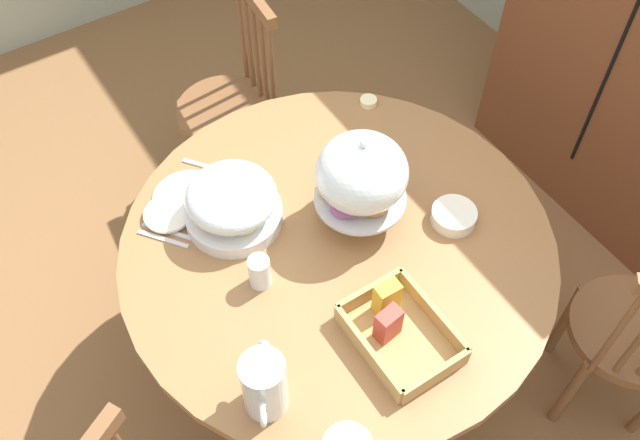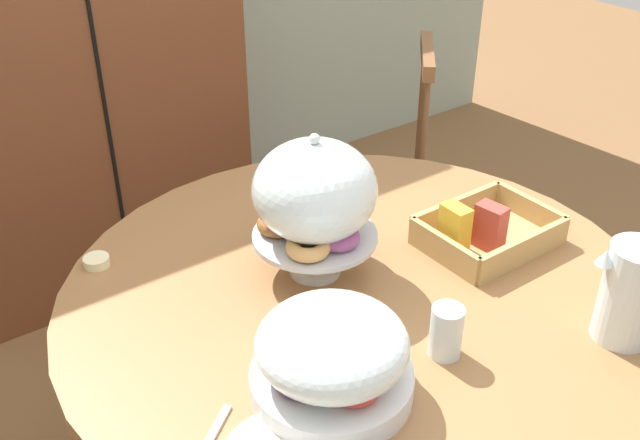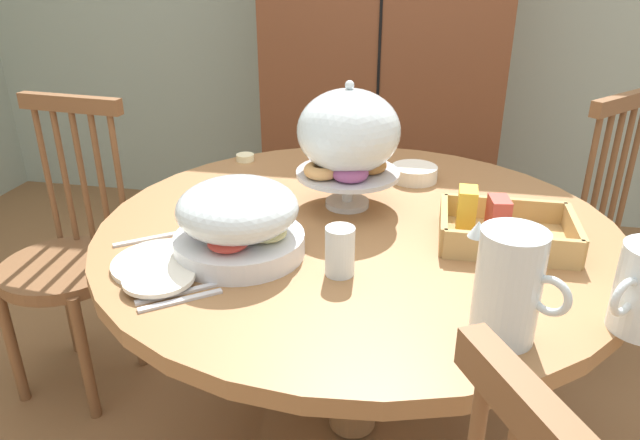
% 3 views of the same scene
% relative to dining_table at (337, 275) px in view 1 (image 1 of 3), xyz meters
% --- Properties ---
extents(ground_plane, '(10.00, 10.00, 0.00)m').
position_rel_dining_table_xyz_m(ground_plane, '(-0.03, 0.03, -0.55)').
color(ground_plane, brown).
extents(dining_table, '(1.33, 1.33, 0.74)m').
position_rel_dining_table_xyz_m(dining_table, '(0.00, 0.00, 0.00)').
color(dining_table, olive).
rests_on(dining_table, ground_plane).
extents(windsor_chair_near_window, '(0.47, 0.47, 0.97)m').
position_rel_dining_table_xyz_m(windsor_chair_near_window, '(0.66, 0.70, -0.10)').
color(windsor_chair_near_window, brown).
rests_on(windsor_chair_near_window, ground_plane).
extents(windsor_chair_by_cabinet, '(0.40, 0.40, 0.97)m').
position_rel_dining_table_xyz_m(windsor_chair_by_cabinet, '(-0.96, 0.12, -0.10)').
color(windsor_chair_by_cabinet, brown).
rests_on(windsor_chair_by_cabinet, ground_plane).
extents(pastry_stand_with_dome, '(0.28, 0.28, 0.34)m').
position_rel_dining_table_xyz_m(pastry_stand_with_dome, '(-0.05, 0.11, 0.38)').
color(pastry_stand_with_dome, silver).
rests_on(pastry_stand_with_dome, dining_table).
extents(fruit_platter_covered, '(0.30, 0.30, 0.18)m').
position_rel_dining_table_xyz_m(fruit_platter_covered, '(-0.24, -0.22, 0.27)').
color(fruit_platter_covered, silver).
rests_on(fruit_platter_covered, dining_table).
extents(milk_pitcher, '(0.18, 0.12, 0.21)m').
position_rel_dining_table_xyz_m(milk_pitcher, '(0.32, -0.44, 0.28)').
color(milk_pitcher, silver).
rests_on(milk_pitcher, dining_table).
extents(cereal_basket, '(0.32, 0.24, 0.12)m').
position_rel_dining_table_xyz_m(cereal_basket, '(0.35, -0.04, 0.22)').
color(cereal_basket, tan).
rests_on(cereal_basket, dining_table).
extents(china_plate_large, '(0.22, 0.22, 0.01)m').
position_rel_dining_table_xyz_m(china_plate_large, '(-0.40, -0.31, 0.19)').
color(china_plate_large, white).
rests_on(china_plate_large, dining_table).
extents(china_plate_small, '(0.15, 0.15, 0.01)m').
position_rel_dining_table_xyz_m(china_plate_small, '(-0.37, -0.39, 0.21)').
color(china_plate_small, white).
rests_on(china_plate_small, china_plate_large).
extents(cereal_bowl, '(0.14, 0.14, 0.04)m').
position_rel_dining_table_xyz_m(cereal_bowl, '(0.13, 0.34, 0.21)').
color(cereal_bowl, white).
rests_on(cereal_bowl, dining_table).
extents(drinking_glass, '(0.06, 0.06, 0.11)m').
position_rel_dining_table_xyz_m(drinking_glass, '(-0.00, -0.27, 0.24)').
color(drinking_glass, silver).
rests_on(drinking_glass, dining_table).
extents(butter_dish, '(0.06, 0.06, 0.02)m').
position_rel_dining_table_xyz_m(butter_dish, '(-0.44, 0.42, 0.20)').
color(butter_dish, beige).
rests_on(butter_dish, dining_table).
extents(table_knife, '(0.14, 0.11, 0.01)m').
position_rel_dining_table_xyz_m(table_knife, '(-0.32, -0.42, 0.19)').
color(table_knife, silver).
rests_on(table_knife, dining_table).
extents(dinner_fork, '(0.14, 0.11, 0.01)m').
position_rel_dining_table_xyz_m(dinner_fork, '(-0.30, -0.44, 0.19)').
color(dinner_fork, silver).
rests_on(dinner_fork, dining_table).
extents(soup_spoon, '(0.14, 0.11, 0.01)m').
position_rel_dining_table_xyz_m(soup_spoon, '(-0.49, -0.19, 0.19)').
color(soup_spoon, silver).
rests_on(soup_spoon, dining_table).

